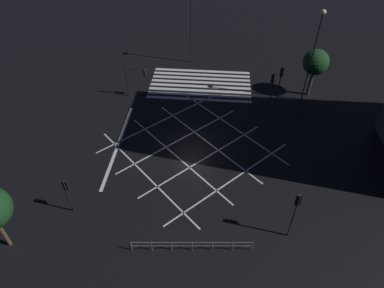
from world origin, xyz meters
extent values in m
plane|color=black|center=(0.00, 0.00, 0.00)|extent=(200.00, 200.00, 0.00)
cube|color=silver|center=(0.00, -8.28, 0.00)|extent=(11.90, 0.50, 0.01)
cube|color=silver|center=(0.00, -9.18, 0.00)|extent=(11.90, 0.50, 0.01)
cube|color=silver|center=(0.00, -10.08, 0.00)|extent=(11.90, 0.50, 0.01)
cube|color=silver|center=(0.00, -10.98, 0.00)|extent=(11.90, 0.50, 0.01)
cube|color=silver|center=(0.00, -11.88, 0.00)|extent=(11.90, 0.50, 0.01)
cube|color=silver|center=(0.00, -12.78, 0.00)|extent=(11.90, 0.50, 0.01)
cube|color=silver|center=(0.00, -13.68, 0.00)|extent=(11.90, 0.50, 0.01)
cube|color=silver|center=(0.00, -14.58, 0.00)|extent=(11.90, 0.50, 0.01)
cube|color=silver|center=(3.74, -3.74, 0.00)|extent=(10.39, 10.39, 0.01)
cube|color=silver|center=(-3.74, -3.74, 0.00)|extent=(10.39, 10.39, 0.01)
cube|color=silver|center=(1.25, -1.25, 0.00)|extent=(10.39, 10.39, 0.01)
cube|color=silver|center=(-1.25, -1.25, 0.00)|extent=(10.39, 10.39, 0.01)
cube|color=silver|center=(-1.25, 1.25, 0.00)|extent=(10.39, 10.39, 0.01)
cube|color=silver|center=(1.25, 1.25, 0.00)|extent=(10.39, 10.39, 0.01)
cube|color=silver|center=(-3.74, 3.74, 0.00)|extent=(10.39, 10.39, 0.01)
cube|color=silver|center=(3.74, 3.74, 0.00)|extent=(10.39, 10.39, 0.01)
cube|color=silver|center=(7.11, 0.00, 0.00)|extent=(0.30, 11.90, 0.01)
cylinder|color=black|center=(-7.80, -7.72, 1.94)|extent=(0.11, 0.11, 3.88)
cube|color=black|center=(-7.67, -7.72, 3.38)|extent=(0.16, 0.28, 0.90)
sphere|color=black|center=(-7.56, -7.72, 3.68)|extent=(0.18, 0.18, 0.18)
sphere|color=orange|center=(-7.56, -7.72, 3.38)|extent=(0.18, 0.18, 0.18)
sphere|color=black|center=(-7.56, -7.72, 3.08)|extent=(0.18, 0.18, 0.18)
cube|color=black|center=(-7.76, -7.72, 3.38)|extent=(0.02, 0.36, 0.98)
cylinder|color=black|center=(-8.62, -8.41, 2.17)|extent=(0.11, 0.11, 4.34)
cube|color=black|center=(-8.62, -8.27, 3.84)|extent=(0.28, 0.16, 0.90)
sphere|color=red|center=(-8.62, -8.16, 4.14)|extent=(0.18, 0.18, 0.18)
sphere|color=black|center=(-8.62, -8.16, 3.84)|extent=(0.18, 0.18, 0.18)
sphere|color=black|center=(-8.62, -8.16, 3.54)|extent=(0.18, 0.18, 0.18)
cube|color=black|center=(-8.62, -8.36, 3.84)|extent=(0.36, 0.02, 0.98)
cylinder|color=black|center=(8.66, 8.02, 1.68)|extent=(0.11, 0.11, 3.35)
cube|color=black|center=(8.66, 7.88, 2.85)|extent=(0.28, 0.16, 0.90)
sphere|color=red|center=(8.66, 7.77, 3.15)|extent=(0.18, 0.18, 0.18)
sphere|color=black|center=(8.66, 7.77, 2.85)|extent=(0.18, 0.18, 0.18)
sphere|color=black|center=(8.66, 7.77, 2.55)|extent=(0.18, 0.18, 0.18)
cube|color=black|center=(8.66, 7.97, 2.85)|extent=(0.36, 0.02, 0.98)
cylinder|color=black|center=(-7.86, 8.82, 2.23)|extent=(0.11, 0.11, 4.46)
cube|color=black|center=(-7.86, 8.68, 3.96)|extent=(0.28, 0.16, 0.90)
sphere|color=red|center=(-7.86, 8.57, 4.26)|extent=(0.18, 0.18, 0.18)
sphere|color=black|center=(-7.86, 8.57, 3.96)|extent=(0.18, 0.18, 0.18)
sphere|color=black|center=(-7.86, 8.57, 3.66)|extent=(0.18, 0.18, 0.18)
cube|color=black|center=(-7.86, 8.77, 3.96)|extent=(0.36, 0.02, 0.98)
cylinder|color=black|center=(7.94, -8.27, 1.86)|extent=(0.11, 0.11, 3.71)
cylinder|color=black|center=(6.91, -8.27, 3.56)|extent=(2.07, 0.09, 0.09)
cube|color=black|center=(5.87, -8.27, 3.11)|extent=(0.16, 0.28, 0.90)
sphere|color=red|center=(5.76, -8.27, 3.41)|extent=(0.18, 0.18, 0.18)
sphere|color=black|center=(5.76, -8.27, 3.11)|extent=(0.18, 0.18, 0.18)
sphere|color=black|center=(5.76, -8.27, 2.81)|extent=(0.18, 0.18, 0.18)
cube|color=black|center=(5.96, -8.27, 3.11)|extent=(0.02, 0.36, 0.98)
cylinder|color=black|center=(1.61, -16.82, 4.25)|extent=(0.14, 0.14, 8.51)
cylinder|color=black|center=(-11.54, -9.27, 4.82)|extent=(0.14, 0.14, 9.64)
sphere|color=#F4EAC6|center=(-11.54, -9.27, 9.80)|extent=(0.53, 0.53, 0.53)
cylinder|color=brown|center=(12.20, 11.34, 1.49)|extent=(0.28, 0.28, 2.99)
cylinder|color=brown|center=(-12.38, -10.36, 1.53)|extent=(0.35, 0.35, 3.06)
sphere|color=#19421E|center=(-12.38, -10.36, 4.09)|extent=(2.77, 2.77, 2.77)
cylinder|color=gray|center=(3.30, 11.06, 0.53)|extent=(0.05, 0.05, 1.05)
cylinder|color=gray|center=(1.88, 10.93, 0.53)|extent=(0.05, 0.05, 1.05)
cylinder|color=gray|center=(0.47, 10.81, 0.53)|extent=(0.05, 0.05, 1.05)
cylinder|color=gray|center=(-0.94, 10.68, 0.53)|extent=(0.05, 0.05, 1.05)
cylinder|color=gray|center=(-2.36, 10.56, 0.53)|extent=(0.05, 0.05, 1.05)
cylinder|color=gray|center=(-3.77, 10.43, 0.53)|extent=(0.05, 0.05, 1.05)
cylinder|color=gray|center=(-5.18, 10.31, 0.53)|extent=(0.05, 0.05, 1.05)
cylinder|color=gray|center=(-0.94, 10.68, 1.01)|extent=(8.48, 0.78, 0.04)
cylinder|color=gray|center=(-0.94, 10.68, 0.58)|extent=(8.48, 0.78, 0.04)
camera|label=1|loc=(-2.10, 23.75, 21.87)|focal=32.00mm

